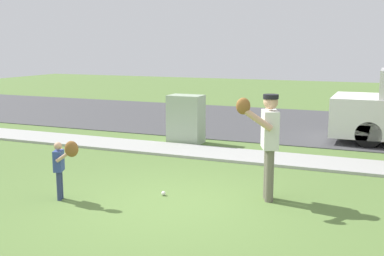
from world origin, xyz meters
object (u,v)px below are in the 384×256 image
(baseball, at_px, (164,193))
(utility_cabinet, at_px, (186,119))
(person_adult, at_px, (267,135))
(person_child, at_px, (63,161))

(baseball, bearing_deg, utility_cabinet, 108.28)
(person_adult, xyz_separation_m, person_child, (-3.04, -1.27, -0.42))
(person_adult, distance_m, baseball, 2.00)
(baseball, bearing_deg, person_child, -148.84)
(person_adult, height_order, person_child, person_adult)
(baseball, xyz_separation_m, utility_cabinet, (-1.38, 4.18, 0.58))
(person_adult, relative_size, baseball, 23.46)
(person_child, height_order, baseball, person_child)
(baseball, relative_size, utility_cabinet, 0.06)
(person_child, bearing_deg, person_adult, 0.43)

